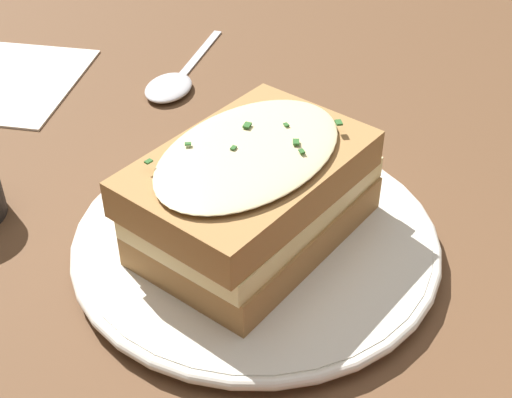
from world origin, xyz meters
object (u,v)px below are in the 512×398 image
Objects in this scene: dinner_plate at (256,241)px; spoon at (173,83)px; sandwich at (253,193)px; napkin at (10,81)px.

dinner_plate reaches higher than spoon.
napkin is (-0.15, -0.29, -0.05)m from sandwich.
dinner_plate is 1.64× the size of napkin.
spoon is at bearing 104.11° from napkin.
spoon reaches higher than napkin.
spoon is 1.07× the size of napkin.
sandwich is at bearing -38.63° from dinner_plate.
napkin is at bearing -117.67° from dinner_plate.
dinner_plate is 0.04m from sandwich.
dinner_plate is 0.24m from spoon.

